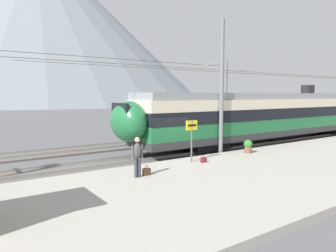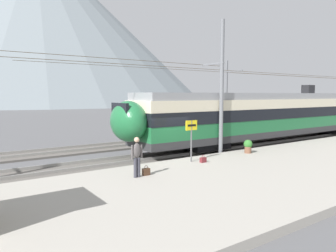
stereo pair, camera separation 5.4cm
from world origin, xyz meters
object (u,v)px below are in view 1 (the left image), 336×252
at_px(catenary_mast_mid, 220,87).
at_px(catenary_mast_far_side, 227,95).
at_px(platform_sign, 192,131).
at_px(passenger_walking, 137,155).
at_px(handbag_beside_passenger, 147,172).
at_px(train_near_platform, 274,114).
at_px(handbag_near_sign, 203,160).
at_px(potted_plant_platform_edge, 248,145).

distance_m(catenary_mast_mid, catenary_mast_far_side, 12.23).
bearing_deg(platform_sign, passenger_walking, -163.26).
relative_size(catenary_mast_mid, handbag_beside_passenger, 90.05).
distance_m(train_near_platform, catenary_mast_mid, 7.72).
relative_size(train_near_platform, handbag_beside_passenger, 63.06).
bearing_deg(platform_sign, handbag_near_sign, -53.02).
bearing_deg(handbag_near_sign, catenary_mast_far_side, 40.58).
relative_size(train_near_platform, catenary_mast_far_side, 0.70).
bearing_deg(handbag_beside_passenger, potted_plant_platform_edge, 7.83).
xyz_separation_m(catenary_mast_mid, potted_plant_platform_edge, (0.99, -1.38, -3.43)).
height_order(platform_sign, potted_plant_platform_edge, platform_sign).
distance_m(catenary_mast_mid, potted_plant_platform_edge, 3.83).
distance_m(passenger_walking, potted_plant_platform_edge, 8.18).
distance_m(platform_sign, handbag_beside_passenger, 3.77).
distance_m(train_near_platform, catenary_mast_far_side, 7.12).
xyz_separation_m(catenary_mast_mid, catenary_mast_far_side, (8.95, 8.31, -0.43)).
bearing_deg(catenary_mast_mid, handbag_near_sign, -147.55).
distance_m(catenary_mast_mid, handbag_near_sign, 5.10).
bearing_deg(catenary_mast_far_side, potted_plant_platform_edge, -129.43).
bearing_deg(passenger_walking, potted_plant_platform_edge, 7.91).
relative_size(train_near_platform, potted_plant_platform_edge, 33.90).
bearing_deg(passenger_walking, platform_sign, 16.74).
bearing_deg(catenary_mast_mid, passenger_walking, -160.60).
relative_size(catenary_mast_mid, catenary_mast_far_side, 1.00).
bearing_deg(catenary_mast_far_side, train_near_platform, -103.76).
height_order(catenary_mast_far_side, handbag_beside_passenger, catenary_mast_far_side).
height_order(catenary_mast_mid, passenger_walking, catenary_mast_mid).
height_order(handbag_beside_passenger, potted_plant_platform_edge, potted_plant_platform_edge).
relative_size(handbag_near_sign, potted_plant_platform_edge, 0.49).
height_order(train_near_platform, passenger_walking, train_near_platform).
xyz_separation_m(catenary_mast_far_side, platform_sign, (-12.24, -9.67, -1.88)).
distance_m(catenary_mast_mid, passenger_walking, 8.08).
xyz_separation_m(passenger_walking, potted_plant_platform_edge, (8.09, 1.12, -0.49)).
bearing_deg(platform_sign, catenary_mast_far_side, 38.30).
height_order(train_near_platform, catenary_mast_far_side, catenary_mast_far_side).
distance_m(platform_sign, potted_plant_platform_edge, 4.42).
xyz_separation_m(passenger_walking, handbag_beside_passenger, (0.48, 0.08, -0.79)).
relative_size(passenger_walking, handbag_beside_passenger, 3.96).
xyz_separation_m(train_near_platform, platform_sign, (-10.59, -2.91, -0.36)).
bearing_deg(passenger_walking, catenary_mast_far_side, 33.96).
relative_size(catenary_mast_far_side, passenger_walking, 22.71).
xyz_separation_m(platform_sign, handbag_beside_passenger, (-3.33, -1.07, -1.41)).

